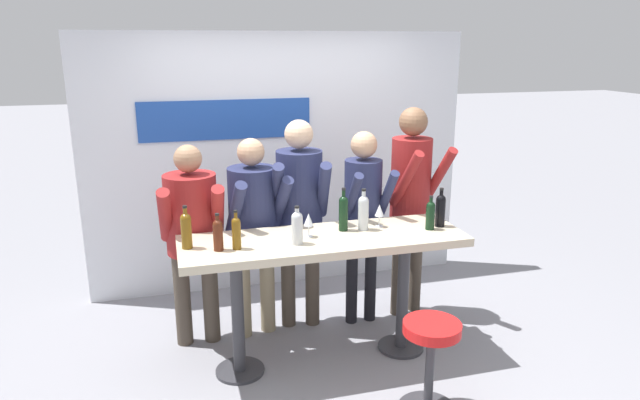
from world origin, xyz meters
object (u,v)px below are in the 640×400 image
Objects in this scene: person_left at (253,218)px; wine_bottle_7 at (186,229)px; person_far_left at (192,226)px; person_center_right at (411,188)px; wine_bottle_6 at (430,214)px; wine_bottle_2 at (297,226)px; tasting_table at (324,258)px; wine_bottle_3 at (236,231)px; wine_glass_1 at (379,211)px; wine_bottle_4 at (218,233)px; wine_bottle_5 at (363,211)px; wine_bottle_0 at (343,211)px; wine_bottle_1 at (440,209)px; bar_stool at (431,354)px; wine_glass_0 at (309,220)px; person_center_left at (300,202)px; person_center at (363,206)px.

person_left reaches higher than wine_bottle_7.
person_far_left is 0.88× the size of person_center_right.
wine_bottle_2 is at bearing -177.45° from wine_bottle_6.
tasting_table is 1.27× the size of person_far_left.
person_far_left is 0.68m from wine_bottle_3.
tasting_table is at bearing -166.75° from wine_glass_1.
wine_bottle_4 reaches higher than tasting_table.
person_center_right reaches higher than wine_bottle_5.
wine_bottle_0 reaches higher than wine_bottle_7.
wine_bottle_0 reaches higher than wine_bottle_1.
wine_bottle_5 reaches higher than bar_stool.
bar_stool is 2.49× the size of wine_bottle_6.
tasting_table is 11.66× the size of wine_glass_0.
tasting_table is 0.46m from wine_bottle_5.
tasting_table is 0.30m from wine_glass_0.
person_center_left is 5.39× the size of wine_bottle_0.
person_far_left is at bearing 136.44° from bar_stool.
person_far_left is 0.93m from wine_bottle_2.
wine_bottle_4 is at bearing -171.94° from wine_bottle_5.
wine_bottle_5 is at bearing 6.73° from wine_glass_0.
person_center is 0.91× the size of person_center_right.
person_left is 0.93× the size of person_center_left.
person_center is (0.49, 0.52, 0.21)m from tasting_table.
wine_bottle_0 is 1.85× the size of wine_glass_1.
wine_bottle_2 is 1.03m from wine_bottle_6.
person_left reaches higher than wine_bottle_3.
wine_glass_0 is (-0.10, 0.03, 0.28)m from tasting_table.
wine_bottle_2 is 1.06× the size of wine_bottle_6.
tasting_table is at bearing -14.65° from wine_glass_0.
wine_bottle_0 is 0.29m from wine_glass_1.
person_far_left reaches higher than wine_bottle_5.
wine_glass_0 is (-0.43, -0.05, -0.02)m from wine_bottle_5.
person_left is 0.99× the size of person_center.
wine_bottle_0 is at bearing 166.90° from wine_bottle_6.
person_far_left is 9.16× the size of wine_glass_1.
wine_bottle_2 is 0.91× the size of wine_bottle_7.
wine_bottle_2 is (0.21, -0.64, 0.12)m from person_left.
person_center is 6.06× the size of wine_bottle_2.
wine_bottle_0 is (0.18, 0.10, 0.31)m from tasting_table.
wine_bottle_2 is at bearing -175.40° from wine_bottle_1.
person_center_right reaches higher than wine_bottle_0.
person_center_left is 0.70m from wine_glass_1.
person_center reaches higher than wine_bottle_6.
wine_bottle_5 is 1.05× the size of wine_bottle_7.
wine_bottle_1 and wine_bottle_7 have the same top height.
bar_stool is 1.73m from person_left.
wine_bottle_2 is (-0.70, -0.61, 0.08)m from person_center.
bar_stool is 1.50m from wine_bottle_3.
bar_stool is 1.60m from wine_bottle_4.
tasting_table is 0.37m from wine_bottle_0.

